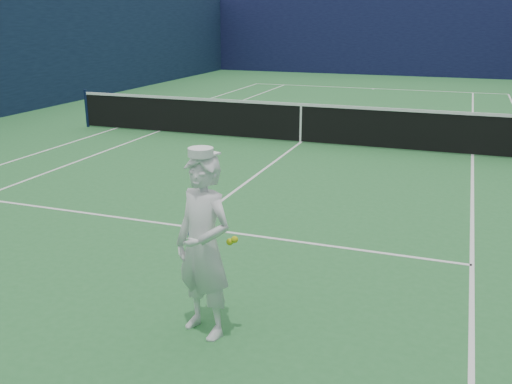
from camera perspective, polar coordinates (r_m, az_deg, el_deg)
ground at (r=14.56m, az=4.45°, el=4.92°), size 80.00×80.00×0.00m
court_markings at (r=14.56m, az=4.45°, el=4.94°), size 11.03×23.83×0.01m
windscreen_fence at (r=14.27m, az=4.64°, el=12.79°), size 20.12×36.12×4.00m
tennis_net at (r=14.45m, az=4.50°, el=7.07°), size 12.88×0.09×1.07m
tennis_player at (r=5.62m, az=-5.28°, el=-5.44°), size 0.79×0.71×1.92m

